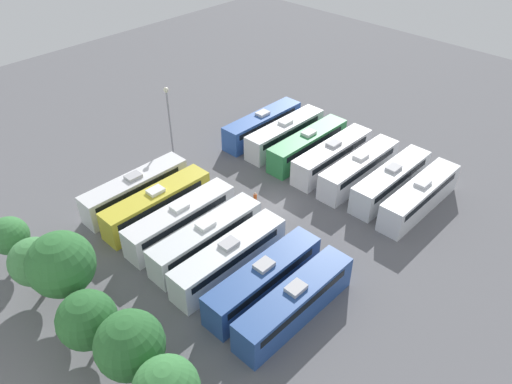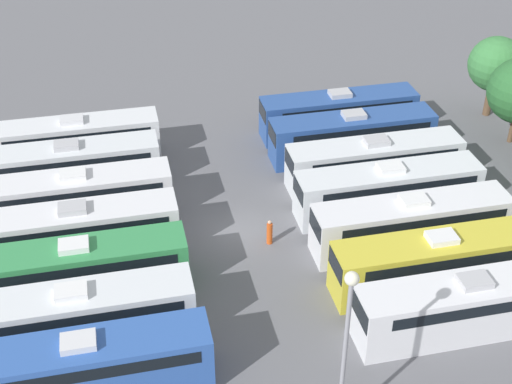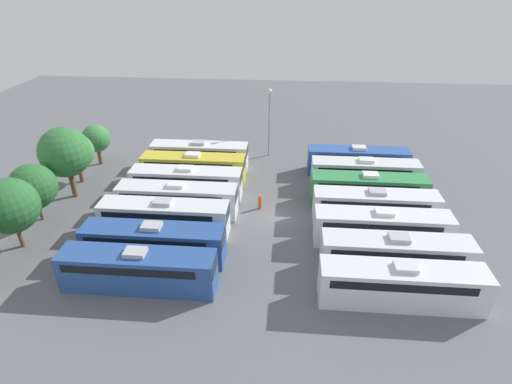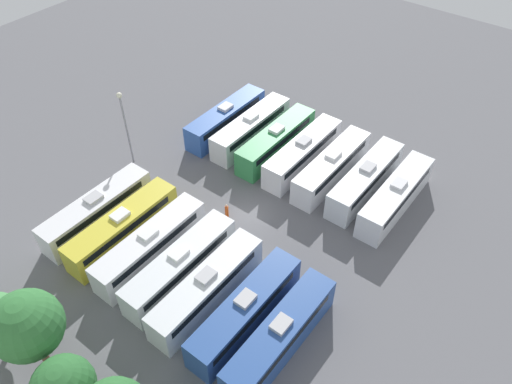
{
  "view_description": "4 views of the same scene",
  "coord_description": "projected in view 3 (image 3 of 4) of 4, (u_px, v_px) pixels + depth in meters",
  "views": [
    {
      "loc": [
        -27.39,
        31.53,
        32.35
      ],
      "look_at": [
        1.76,
        1.16,
        1.44
      ],
      "focal_mm": 35.0,
      "sensor_mm": 36.0,
      "label": 1
    },
    {
      "loc": [
        35.18,
        -6.83,
        26.64
      ],
      "look_at": [
        -0.15,
        1.07,
        2.73
      ],
      "focal_mm": 50.0,
      "sensor_mm": 36.0,
      "label": 2
    },
    {
      "loc": [
        -34.11,
        -1.0,
        21.63
      ],
      "look_at": [
        1.14,
        1.91,
        2.15
      ],
      "focal_mm": 28.0,
      "sensor_mm": 36.0,
      "label": 3
    },
    {
      "loc": [
        -21.93,
        27.23,
        36.24
      ],
      "look_at": [
        -0.29,
        -0.88,
        2.63
      ],
      "focal_mm": 35.0,
      "sensor_mm": 36.0,
      "label": 4
    }
  ],
  "objects": [
    {
      "name": "bus_10",
      "position": [
        177.0,
        199.0,
        40.05
      ],
      "size": [
        2.6,
        11.97,
        3.49
      ],
      "color": "silver",
      "rests_on": "ground_plane"
    },
    {
      "name": "bus_1",
      "position": [
        395.0,
        254.0,
        32.17
      ],
      "size": [
        2.6,
        11.97,
        3.49
      ],
      "color": "silver",
      "rests_on": "ground_plane"
    },
    {
      "name": "bus_3",
      "position": [
        375.0,
        206.0,
        38.81
      ],
      "size": [
        2.6,
        11.97,
        3.49
      ],
      "color": "silver",
      "rests_on": "ground_plane"
    },
    {
      "name": "tree_1",
      "position": [
        10.0,
        206.0,
        33.93
      ],
      "size": [
        4.85,
        4.85,
        6.66
      ],
      "color": "brown",
      "rests_on": "ground_plane"
    },
    {
      "name": "bus_4",
      "position": [
        368.0,
        188.0,
        41.94
      ],
      "size": [
        2.6,
        11.97,
        3.49
      ],
      "color": "#338C4C",
      "rests_on": "ground_plane"
    },
    {
      "name": "bus_13",
      "position": [
        199.0,
        155.0,
        49.75
      ],
      "size": [
        2.6,
        11.97,
        3.49
      ],
      "color": "silver",
      "rests_on": "ground_plane"
    },
    {
      "name": "bus_6",
      "position": [
        357.0,
        160.0,
        48.32
      ],
      "size": [
        2.6,
        11.97,
        3.49
      ],
      "color": "#2D56A8",
      "rests_on": "ground_plane"
    },
    {
      "name": "tree_5",
      "position": [
        96.0,
        139.0,
        49.8
      ],
      "size": [
        3.42,
        3.42,
        5.2
      ],
      "color": "brown",
      "rests_on": "ground_plane"
    },
    {
      "name": "tree_4",
      "position": [
        76.0,
        152.0,
        45.29
      ],
      "size": [
        4.08,
        4.08,
        5.84
      ],
      "color": "brown",
      "rests_on": "ground_plane"
    },
    {
      "name": "light_pole",
      "position": [
        269.0,
        112.0,
        50.97
      ],
      "size": [
        0.6,
        0.6,
        9.02
      ],
      "color": "gray",
      "rests_on": "ground_plane"
    },
    {
      "name": "bus_9",
      "position": [
        164.0,
        217.0,
        37.08
      ],
      "size": [
        2.6,
        11.97,
        3.49
      ],
      "color": "silver",
      "rests_on": "ground_plane"
    },
    {
      "name": "bus_11",
      "position": [
        186.0,
        182.0,
        43.31
      ],
      "size": [
        2.6,
        11.97,
        3.49
      ],
      "color": "silver",
      "rests_on": "ground_plane"
    },
    {
      "name": "bus_12",
      "position": [
        193.0,
        167.0,
        46.54
      ],
      "size": [
        2.6,
        11.97,
        3.49
      ],
      "color": "gold",
      "rests_on": "ground_plane"
    },
    {
      "name": "bus_2",
      "position": [
        381.0,
        227.0,
        35.56
      ],
      "size": [
        2.6,
        11.97,
        3.49
      ],
      "color": "silver",
      "rests_on": "ground_plane"
    },
    {
      "name": "ground_plane",
      "position": [
        274.0,
        217.0,
        40.29
      ],
      "size": [
        116.91,
        116.91,
        0.0
      ],
      "primitive_type": "plane",
      "color": "slate"
    },
    {
      "name": "tree_3",
      "position": [
        65.0,
        152.0,
        41.54
      ],
      "size": [
        5.27,
        5.27,
        7.87
      ],
      "color": "brown",
      "rests_on": "ground_plane"
    },
    {
      "name": "bus_7",
      "position": [
        138.0,
        269.0,
        30.55
      ],
      "size": [
        2.6,
        11.97,
        3.49
      ],
      "color": "#284C93",
      "rests_on": "ground_plane"
    },
    {
      "name": "bus_5",
      "position": [
        364.0,
        173.0,
        45.2
      ],
      "size": [
        2.6,
        11.97,
        3.49
      ],
      "color": "silver",
      "rests_on": "ground_plane"
    },
    {
      "name": "worker_person",
      "position": [
        260.0,
        202.0,
        41.35
      ],
      "size": [
        0.36,
        0.36,
        1.67
      ],
      "color": "#CC4C19",
      "rests_on": "ground_plane"
    },
    {
      "name": "bus_8",
      "position": [
        153.0,
        242.0,
        33.62
      ],
      "size": [
        2.6,
        11.97,
        3.49
      ],
      "color": "#284C93",
      "rests_on": "ground_plane"
    },
    {
      "name": "bus_0",
      "position": [
        401.0,
        284.0,
        29.06
      ],
      "size": [
        2.6,
        11.97,
        3.49
      ],
      "color": "silver",
      "rests_on": "ground_plane"
    },
    {
      "name": "tree_2",
      "position": [
        33.0,
        187.0,
        38.11
      ],
      "size": [
        4.43,
        4.43,
        5.91
      ],
      "color": "brown",
      "rests_on": "ground_plane"
    }
  ]
}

